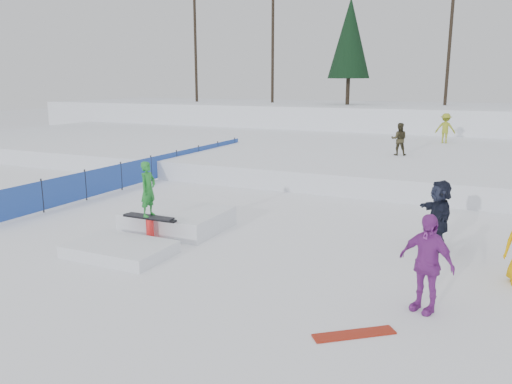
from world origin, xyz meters
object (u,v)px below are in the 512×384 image
at_px(walker_ygreen, 445,128).
at_px(jib_rail_feature, 163,225).
at_px(spectator_dark, 439,215).
at_px(spectator_purple, 426,263).
at_px(walker_olive, 399,139).
at_px(safety_fence, 151,168).

height_order(walker_ygreen, jib_rail_feature, walker_ygreen).
bearing_deg(spectator_dark, walker_ygreen, 160.70).
bearing_deg(spectator_purple, walker_olive, 125.40).
xyz_separation_m(safety_fence, spectator_purple, (11.90, -7.91, 0.36)).
bearing_deg(jib_rail_feature, walker_ygreen, 73.31).
height_order(walker_olive, jib_rail_feature, walker_olive).
distance_m(spectator_purple, spectator_dark, 3.73).
distance_m(walker_olive, spectator_dark, 11.16).
bearing_deg(safety_fence, spectator_purple, -33.60).
relative_size(walker_olive, spectator_purple, 0.81).
xyz_separation_m(walker_olive, walker_ygreen, (1.51, 5.96, 0.07)).
distance_m(walker_ygreen, jib_rail_feature, 19.55).
distance_m(safety_fence, jib_rail_feature, 7.85).
relative_size(safety_fence, walker_ygreen, 9.80).
bearing_deg(spectator_purple, safety_fence, 170.54).
relative_size(safety_fence, spectator_purple, 8.78).
xyz_separation_m(spectator_purple, jib_rail_feature, (-6.98, 1.79, -0.61)).
height_order(spectator_purple, spectator_dark, spectator_purple).
height_order(safety_fence, jib_rail_feature, jib_rail_feature).
xyz_separation_m(spectator_dark, jib_rail_feature, (-6.86, -1.93, -0.57)).
relative_size(walker_ygreen, spectator_dark, 0.93).
distance_m(safety_fence, spectator_dark, 12.51).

